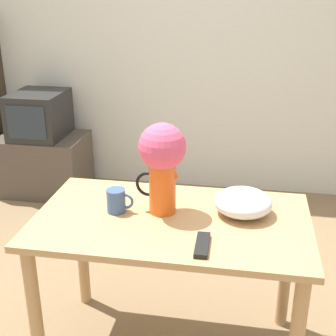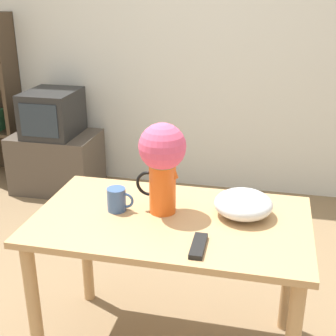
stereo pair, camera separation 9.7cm
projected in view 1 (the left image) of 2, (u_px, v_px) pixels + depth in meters
The scene contains 9 objects.
ground_plane at pixel (142, 335), 2.43m from camera, with size 12.00×12.00×0.00m, color #7F6647.
wall_back at pixel (194, 37), 3.79m from camera, with size 8.00×0.05×2.60m.
table at pixel (171, 241), 2.12m from camera, with size 1.22×0.71×0.74m.
flower_vase at pixel (162, 158), 2.03m from camera, with size 0.23×0.21×0.42m.
coffee_mug at pixel (117, 201), 2.11m from camera, with size 0.12×0.09×0.11m.
white_bowl at pixel (243, 202), 2.08m from camera, with size 0.26×0.26×0.11m.
remote_control at pixel (202, 245), 1.84m from camera, with size 0.06×0.18×0.02m.
tv_stand at pixel (45, 164), 4.04m from camera, with size 0.71×0.50×0.50m.
tv_set at pixel (39, 115), 3.87m from camera, with size 0.41×0.49×0.37m.
Camera 1 is at (0.47, -1.88, 1.71)m, focal length 50.00 mm.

